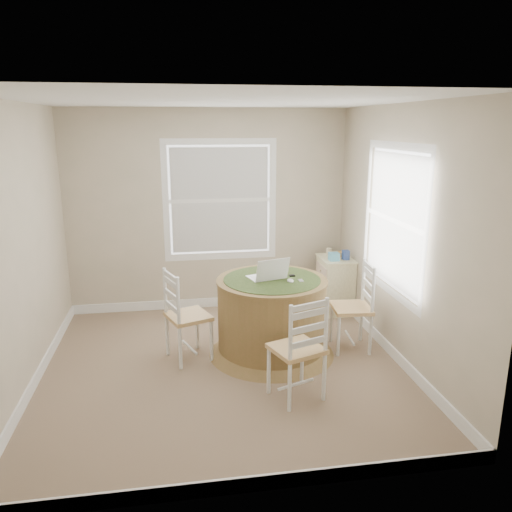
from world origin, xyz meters
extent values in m
cube|color=#866D55|center=(0.00, 0.00, -0.01)|extent=(3.60, 3.60, 0.02)
cube|color=white|center=(0.00, 0.00, 2.61)|extent=(3.60, 3.60, 0.02)
cube|color=beige|center=(0.00, 1.81, 1.30)|extent=(3.60, 0.02, 2.60)
cube|color=beige|center=(0.00, -1.81, 1.30)|extent=(3.60, 0.02, 2.60)
cube|color=beige|center=(-1.81, 0.00, 1.30)|extent=(0.02, 3.60, 2.60)
cube|color=beige|center=(1.81, 0.00, 1.30)|extent=(0.02, 3.60, 2.60)
cube|color=white|center=(0.00, 1.79, 0.06)|extent=(3.60, 0.02, 0.12)
cube|color=white|center=(0.00, -1.79, 0.06)|extent=(3.60, 0.02, 0.12)
cube|color=white|center=(-1.79, 0.00, 0.06)|extent=(0.02, 3.60, 0.12)
cube|color=white|center=(1.79, 0.00, 0.06)|extent=(0.02, 3.60, 0.12)
cylinder|color=brown|center=(0.54, 0.27, 0.45)|extent=(1.14, 1.14, 0.74)
cone|color=brown|center=(0.54, 0.27, 0.04)|extent=(1.34, 1.34, 0.08)
cylinder|color=brown|center=(0.54, 0.27, 0.82)|extent=(1.16, 1.16, 0.03)
cylinder|color=#445524|center=(0.54, 0.27, 0.83)|extent=(1.01, 1.01, 0.01)
cone|color=#445524|center=(0.54, 0.27, 0.78)|extent=(1.12, 1.12, 0.10)
cube|color=white|center=(0.49, 0.33, 0.84)|extent=(0.42, 0.34, 0.02)
cube|color=silver|center=(0.49, 0.33, 0.85)|extent=(0.32, 0.22, 0.00)
cube|color=black|center=(0.53, 0.18, 0.96)|extent=(0.37, 0.17, 0.24)
ellipsoid|color=white|center=(0.71, 0.15, 0.84)|extent=(0.07, 0.11, 0.04)
cube|color=#B7BABF|center=(0.82, 0.16, 0.83)|extent=(0.05, 0.09, 0.02)
cube|color=black|center=(0.77, 0.33, 0.84)|extent=(0.06, 0.05, 0.02)
cube|color=#FAF2BB|center=(1.60, 1.37, 0.35)|extent=(0.38, 0.52, 0.71)
cube|color=#FAF2BB|center=(1.60, 1.37, 0.72)|extent=(0.41, 0.55, 0.02)
cube|color=beige|center=(1.42, 1.37, 0.14)|extent=(0.01, 0.44, 0.15)
cube|color=beige|center=(1.42, 1.37, 0.36)|extent=(0.01, 0.44, 0.15)
cube|color=beige|center=(1.42, 1.37, 0.57)|extent=(0.01, 0.44, 0.15)
cube|color=#5BAED0|center=(1.54, 1.26, 0.78)|extent=(0.12, 0.12, 0.10)
cube|color=#C79446|center=(1.63, 1.43, 0.76)|extent=(0.15, 0.10, 0.06)
cube|color=#334E9B|center=(1.69, 1.27, 0.79)|extent=(0.08, 0.08, 0.12)
cylinder|color=beige|center=(1.56, 1.52, 0.77)|extent=(0.07, 0.07, 0.09)
camera|label=1|loc=(-0.42, -4.60, 2.39)|focal=35.00mm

